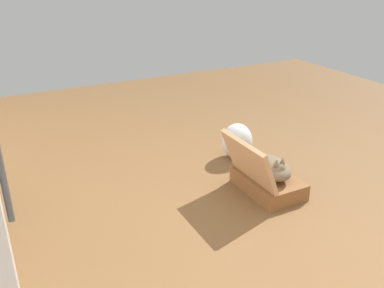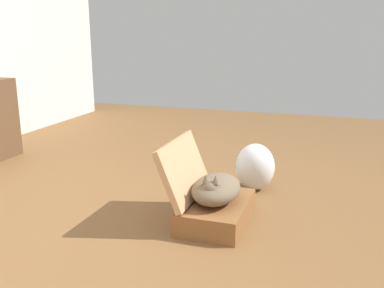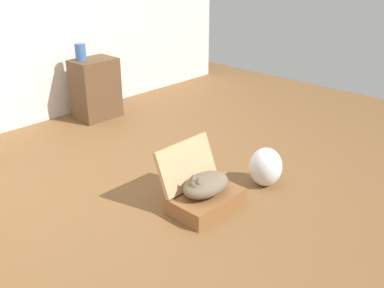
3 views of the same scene
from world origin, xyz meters
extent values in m
plane|color=brown|center=(0.00, 0.00, 0.00)|extent=(7.68, 7.68, 0.00)
cube|color=brown|center=(0.20, -0.42, 0.07)|extent=(0.55, 0.37, 0.13)
cube|color=tan|center=(0.20, -0.22, 0.31)|extent=(0.55, 0.17, 0.35)
ellipsoid|color=brown|center=(0.20, -0.42, 0.21)|extent=(0.41, 0.27, 0.15)
sphere|color=brown|center=(0.08, -0.42, 0.24)|extent=(0.10, 0.10, 0.10)
cone|color=brown|center=(0.08, -0.45, 0.31)|extent=(0.05, 0.05, 0.05)
cone|color=brown|center=(0.08, -0.40, 0.31)|extent=(0.05, 0.05, 0.05)
cylinder|color=brown|center=(0.38, -0.38, 0.17)|extent=(0.20, 0.03, 0.07)
ellipsoid|color=silver|center=(0.82, -0.54, 0.17)|extent=(0.28, 0.28, 0.33)
cylinder|color=#4C4C4C|center=(-0.72, 1.44, 1.03)|extent=(0.02, 0.02, 0.35)
camera|label=1|loc=(-2.10, 1.45, 1.69)|focal=39.22mm
camera|label=2|loc=(-2.10, -1.05, 1.10)|focal=40.50mm
camera|label=3|loc=(-1.96, -2.32, 1.83)|focal=40.66mm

